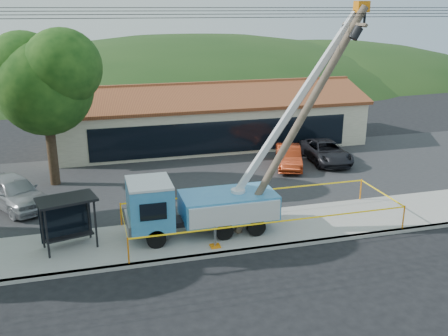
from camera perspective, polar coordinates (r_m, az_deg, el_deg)
name	(u,v)px	position (r m, az deg, el deg)	size (l,w,h in m)	color
ground	(234,281)	(19.41, 1.17, -12.78)	(120.00, 120.00, 0.00)	black
curb	(220,254)	(21.14, -0.47, -9.81)	(60.00, 0.25, 0.15)	#9C9A92
sidewalk	(209,235)	(22.78, -1.72, -7.67)	(60.00, 4.00, 0.15)	#9C9A92
parking_lot	(177,180)	(30.06, -5.36, -1.32)	(60.00, 12.00, 0.10)	#28282B
strip_mall	(210,119)	(37.89, -1.63, 5.66)	(22.50, 8.53, 4.67)	#C0B598
tree_lot	(44,78)	(29.30, -19.87, 9.61)	(6.30, 5.60, 8.94)	#332316
hill_west	(6,86)	(72.39, -23.64, 8.55)	(78.40, 56.00, 28.00)	#1B3B15
hill_center	(192,79)	(73.19, -3.67, 10.08)	(89.60, 64.00, 32.00)	#1B3B15
hill_east	(319,75)	(79.68, 10.79, 10.44)	(72.80, 52.00, 26.00)	#1B3B15
utility_truck	(200,202)	(22.31, -2.78, -3.85)	(10.74, 3.59, 10.02)	black
leaning_pole	(305,112)	(22.23, 9.23, 6.31)	(5.88, 1.91, 9.95)	#4E4332
bus_shelter	(67,210)	(21.98, -17.55, -4.65)	(2.62, 1.97, 2.26)	black
caution_tape	(261,210)	(23.12, 4.30, -4.85)	(12.57, 3.87, 1.12)	orange
car_silver	(16,209)	(27.94, -22.66, -4.32)	(1.98, 4.92, 1.68)	#9D9FA3
car_red	(288,169)	(32.39, 7.34, -0.06)	(1.47, 4.21, 1.39)	maroon
car_dark	(325,163)	(33.97, 11.44, 0.58)	(2.32, 5.03, 1.40)	black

